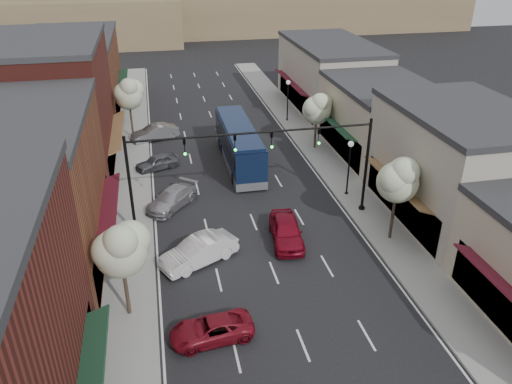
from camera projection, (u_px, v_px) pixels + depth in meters
ground at (282, 294)px, 27.79m from camera, size 160.00×160.00×0.00m
sidewalk_left at (132, 170)px, 42.30m from camera, size 2.80×73.00×0.15m
sidewalk_right at (321, 154)px, 45.38m from camera, size 2.80×73.00×0.15m
curb_left at (149, 168)px, 42.56m from camera, size 0.25×73.00×0.17m
curb_right at (306, 155)px, 45.12m from camera, size 0.25×73.00×0.17m
bldg_left_midnear at (15, 196)px, 28.27m from camera, size 10.14×14.10×9.40m
bldg_left_midfar at (50, 108)px, 40.09m from camera, size 10.14×14.10×10.90m
bldg_left_far at (75, 75)px, 54.58m from camera, size 10.14×18.10×8.40m
bldg_right_midnear at (458, 166)px, 33.72m from camera, size 9.14×12.10×7.90m
bldg_right_midfar at (381, 119)px, 44.50m from camera, size 9.14×12.10×6.40m
bldg_right_far at (329, 75)px, 56.45m from camera, size 9.14×16.10×7.40m
hill_near at (38, 22)px, 89.20m from camera, size 50.00×20.00×8.00m
signal_mast_right at (335, 154)px, 33.65m from camera, size 8.22×0.46×7.00m
signal_mast_left at (167, 169)px, 31.59m from camera, size 8.22×0.46×7.00m
tree_right_near at (399, 179)px, 30.70m from camera, size 2.85×2.65×5.95m
tree_right_far at (317, 108)px, 44.83m from camera, size 2.85×2.65×5.43m
tree_left_near at (121, 248)px, 24.29m from camera, size 2.85×2.65×5.69m
tree_left_far at (129, 93)px, 46.73m from camera, size 2.85×2.65×6.13m
lamp_post_near at (350, 159)px, 36.97m from camera, size 0.44×0.44×4.44m
lamp_post_far at (288, 94)px, 52.19m from camera, size 0.44×0.44×4.44m
coach_bus at (239, 144)px, 42.79m from camera, size 2.60×11.52×3.52m
red_hatchback at (286, 231)px, 32.17m from camera, size 2.45×4.95×1.62m
parked_car_a at (211, 329)px, 24.47m from camera, size 4.31×2.31×1.15m
parked_car_b at (199, 251)px, 30.11m from camera, size 5.12×3.76×1.61m
parked_car_c at (172, 199)px, 36.39m from camera, size 4.48×4.84×1.37m
parked_car_d at (157, 162)px, 42.36m from camera, size 4.05×2.89×1.28m
parked_car_e at (155, 133)px, 48.33m from camera, size 4.80×2.97×1.49m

